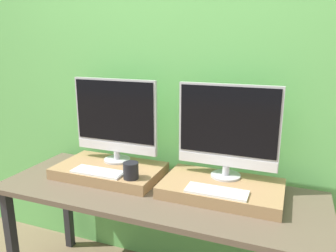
{
  "coord_description": "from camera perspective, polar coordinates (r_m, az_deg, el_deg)",
  "views": [
    {
      "loc": [
        0.67,
        -1.2,
        1.51
      ],
      "look_at": [
        0.0,
        0.49,
        1.04
      ],
      "focal_mm": 35.0,
      "sensor_mm": 36.0,
      "label": 1
    }
  ],
  "objects": [
    {
      "name": "keyboard_right",
      "position": [
        1.68,
        8.47,
        -11.16
      ],
      "size": [
        0.31,
        0.11,
        0.01
      ],
      "color": "silver",
      "rests_on": "wooden_riser_right"
    },
    {
      "name": "monitor_right",
      "position": [
        1.78,
        10.37,
        -0.53
      ],
      "size": [
        0.55,
        0.17,
        0.52
      ],
      "color": "#B2B2B7",
      "rests_on": "wooden_riser_right"
    },
    {
      "name": "workbench",
      "position": [
        1.87,
        -2.02,
        -13.15
      ],
      "size": [
        1.79,
        0.64,
        0.72
      ],
      "color": "brown",
      "rests_on": "ground_plane"
    },
    {
      "name": "wooden_riser_left",
      "position": [
        2.04,
        -10.15,
        -7.65
      ],
      "size": [
        0.63,
        0.38,
        0.06
      ],
      "color": "#99754C",
      "rests_on": "workbench"
    },
    {
      "name": "wooden_riser_right",
      "position": [
        1.8,
        9.32,
        -10.71
      ],
      "size": [
        0.63,
        0.38,
        0.06
      ],
      "color": "#99754C",
      "rests_on": "workbench"
    },
    {
      "name": "monitor_left",
      "position": [
        2.03,
        -9.15,
        1.31
      ],
      "size": [
        0.55,
        0.17,
        0.52
      ],
      "color": "#B2B2B7",
      "rests_on": "wooden_riser_left"
    },
    {
      "name": "wall_back",
      "position": [
        2.03,
        2.21,
        8.4
      ],
      "size": [
        8.0,
        0.04,
        2.6
      ],
      "color": "#66B75B",
      "rests_on": "ground_plane"
    },
    {
      "name": "mug",
      "position": [
        1.82,
        -6.49,
        -7.72
      ],
      "size": [
        0.08,
        0.08,
        0.09
      ],
      "color": "black",
      "rests_on": "wooden_riser_left"
    },
    {
      "name": "keyboard_left",
      "position": [
        1.93,
        -12.08,
        -7.78
      ],
      "size": [
        0.31,
        0.11,
        0.01
      ],
      "color": "silver",
      "rests_on": "wooden_riser_left"
    }
  ]
}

